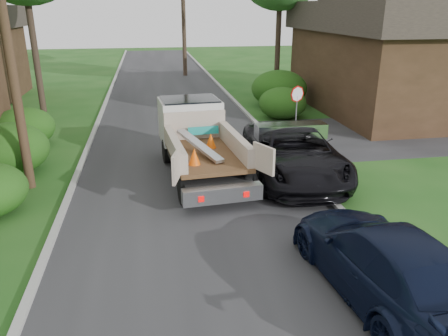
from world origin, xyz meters
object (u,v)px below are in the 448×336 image
utility_pole (6,28)px  house_right (400,55)px  stop_sign (297,101)px  black_pickup (294,152)px  navy_suv (385,261)px  flatbed_truck (196,134)px

utility_pole → house_right: (18.48, 9.02, -2.01)m
stop_sign → utility_pole: utility_pole is taller
house_right → utility_pole: bearing=-154.0°
house_right → black_pickup: size_ratio=2.01×
utility_pole → navy_suv: (8.74, -7.48, -4.38)m
house_right → flatbed_truck: 15.17m
flatbed_truck → black_pickup: flatbed_truck is taller
utility_pole → house_right: utility_pole is taller
stop_sign → navy_suv: 11.70m
stop_sign → black_pickup: (-1.60, -4.50, -0.88)m
utility_pole → navy_suv: 12.31m
stop_sign → black_pickup: size_ratio=0.38×
navy_suv → utility_pole: bearing=-45.1°
flatbed_truck → black_pickup: bearing=-28.4°
stop_sign → navy_suv: size_ratio=0.45×
utility_pole → flatbed_truck: utility_pole is taller
house_right → stop_sign: bearing=-147.3°
black_pickup → navy_suv: 7.01m
navy_suv → house_right: bearing=-125.1°
stop_sign → black_pickup: bearing=-109.6°
house_right → flatbed_truck: (-12.73, -8.04, -1.84)m
black_pickup → navy_suv: black_pickup is taller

